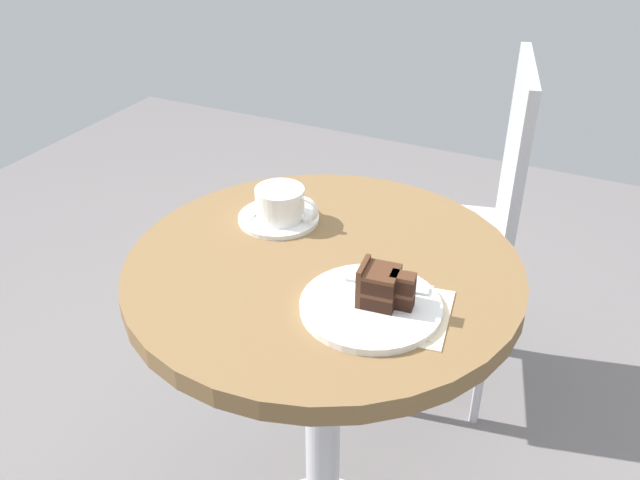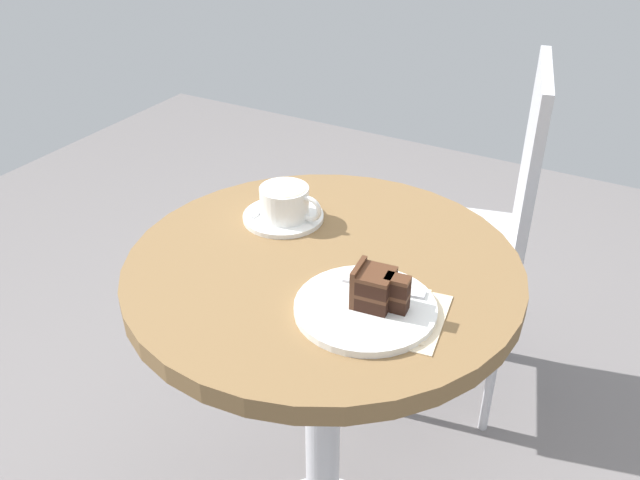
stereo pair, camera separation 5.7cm
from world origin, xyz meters
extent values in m
cylinder|color=brown|center=(0.00, 0.00, 0.73)|extent=(0.68, 0.68, 0.03)
cylinder|color=silver|center=(0.00, 0.00, 0.37)|extent=(0.07, 0.07, 0.69)
cylinder|color=white|center=(-0.14, 0.09, 0.75)|extent=(0.15, 0.15, 0.01)
cylinder|color=white|center=(-0.13, 0.09, 0.79)|extent=(0.09, 0.09, 0.06)
cylinder|color=beige|center=(-0.13, 0.09, 0.81)|extent=(0.08, 0.08, 0.00)
torus|color=white|center=(-0.08, 0.09, 0.79)|extent=(0.05, 0.01, 0.05)
cube|color=silver|center=(-0.18, 0.09, 0.76)|extent=(0.01, 0.08, 0.00)
ellipsoid|color=silver|center=(-0.18, 0.14, 0.76)|extent=(0.02, 0.02, 0.00)
cylinder|color=white|center=(0.12, -0.09, 0.75)|extent=(0.22, 0.22, 0.01)
cube|color=black|center=(0.13, -0.08, 0.77)|extent=(0.06, 0.06, 0.02)
cube|color=black|center=(0.17, -0.08, 0.77)|extent=(0.04, 0.03, 0.02)
cube|color=#4C2B19|center=(0.13, -0.08, 0.78)|extent=(0.06, 0.06, 0.01)
cube|color=#4C2B19|center=(0.17, -0.08, 0.78)|extent=(0.04, 0.03, 0.01)
cube|color=black|center=(0.13, -0.08, 0.80)|extent=(0.06, 0.06, 0.02)
cube|color=black|center=(0.17, -0.08, 0.80)|extent=(0.04, 0.03, 0.02)
cube|color=#4C2B19|center=(0.13, -0.08, 0.81)|extent=(0.06, 0.06, 0.01)
cube|color=#4C2B19|center=(0.17, -0.08, 0.81)|extent=(0.04, 0.03, 0.01)
cube|color=#4C2B19|center=(0.11, -0.08, 0.79)|extent=(0.01, 0.06, 0.06)
cube|color=silver|center=(0.11, -0.04, 0.76)|extent=(0.10, 0.03, 0.00)
cube|color=silver|center=(0.18, -0.03, 0.76)|extent=(0.04, 0.03, 0.00)
cube|color=beige|center=(0.16, -0.08, 0.75)|extent=(0.17, 0.17, 0.00)
cube|color=beige|center=(0.15, -0.08, 0.75)|extent=(0.17, 0.17, 0.00)
cylinder|color=#BCBCC1|center=(-0.18, 0.73, 0.22)|extent=(0.02, 0.02, 0.45)
cylinder|color=#BCBCC1|center=(-0.10, 0.42, 0.22)|extent=(0.02, 0.02, 0.45)
cylinder|color=#BCBCC1|center=(0.14, 0.81, 0.22)|extent=(0.02, 0.02, 0.45)
cylinder|color=#BCBCC1|center=(0.22, 0.50, 0.22)|extent=(0.02, 0.02, 0.45)
cube|color=#BCBCC1|center=(0.02, 0.61, 0.46)|extent=(0.46, 0.46, 0.02)
cube|color=#BCBCC1|center=(0.19, 0.66, 0.70)|extent=(0.11, 0.36, 0.46)
camera|label=1|loc=(0.41, -0.87, 1.38)|focal=38.00mm
camera|label=2|loc=(0.46, -0.84, 1.38)|focal=38.00mm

